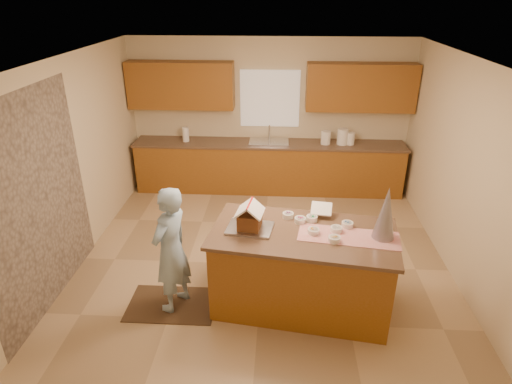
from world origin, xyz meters
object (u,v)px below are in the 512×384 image
Objects in this scene: island_base at (301,271)px; tinsel_tree at (386,213)px; boy at (171,250)px; gingerbread_house at (250,218)px.

island_base is 1.18m from tinsel_tree.
boy is 0.96m from gingerbread_house.
island_base is 1.51m from boy.
tinsel_tree is at bearing -3.81° from gingerbread_house.
boy reaches higher than island_base.
tinsel_tree is 1.74× the size of gingerbread_house.
tinsel_tree reaches higher than island_base.
tinsel_tree is (0.84, -0.07, 0.82)m from island_base.
boy is at bearing -171.40° from gingerbread_house.
tinsel_tree is 0.39× the size of boy.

